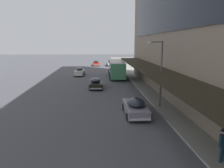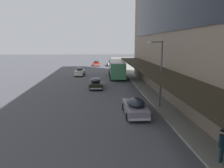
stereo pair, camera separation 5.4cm
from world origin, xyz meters
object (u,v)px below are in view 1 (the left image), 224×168
at_px(sedan_lead_mid, 80,72).
at_px(sedan_oncoming_front, 96,63).
at_px(sedan_oncoming_rear, 135,107).
at_px(pedestrian_at_kerb, 223,144).
at_px(sedan_far_back, 96,83).
at_px(transit_bus_kerbside_front, 116,68).
at_px(sedan_trailing_near, 110,63).
at_px(street_lamp, 159,69).

relative_size(sedan_lead_mid, sedan_oncoming_front, 0.99).
distance_m(sedan_oncoming_rear, pedestrian_at_kerb, 8.97).
bearing_deg(sedan_far_back, sedan_lead_mid, 104.62).
xyz_separation_m(transit_bus_kerbside_front, sedan_far_back, (-3.88, -9.92, -1.04)).
relative_size(sedan_oncoming_rear, pedestrian_at_kerb, 2.61).
bearing_deg(transit_bus_kerbside_front, pedestrian_at_kerb, -84.65).
height_order(transit_bus_kerbside_front, pedestrian_at_kerb, transit_bus_kerbside_front).
bearing_deg(sedan_oncoming_rear, sedan_lead_mid, 105.49).
bearing_deg(sedan_far_back, sedan_trailing_near, 82.40).
bearing_deg(sedan_oncoming_front, sedan_far_back, -89.99).
xyz_separation_m(transit_bus_kerbside_front, sedan_oncoming_front, (-3.89, 21.20, -1.04)).
bearing_deg(transit_bus_kerbside_front, sedan_oncoming_rear, -90.73).
bearing_deg(sedan_oncoming_front, sedan_oncoming_rear, -85.25).
distance_m(sedan_oncoming_front, street_lamp, 42.04).
xyz_separation_m(sedan_trailing_near, sedan_oncoming_rear, (-0.45, -42.62, -0.02)).
distance_m(pedestrian_at_kerb, street_lamp, 10.68).
xyz_separation_m(sedan_lead_mid, street_lamp, (9.46, -22.71, 3.13)).
distance_m(transit_bus_kerbside_front, sedan_oncoming_rear, 22.21).
height_order(transit_bus_kerbside_front, sedan_lead_mid, transit_bus_kerbside_front).
bearing_deg(sedan_oncoming_rear, pedestrian_at_kerb, -69.42).
bearing_deg(sedan_oncoming_front, street_lamp, -81.45).
bearing_deg(sedan_lead_mid, transit_bus_kerbside_front, -19.02).
distance_m(sedan_far_back, sedan_trailing_near, 30.63).
bearing_deg(street_lamp, transit_bus_kerbside_front, 96.60).
relative_size(sedan_lead_mid, sedan_trailing_near, 0.94).
height_order(sedan_trailing_near, sedan_oncoming_rear, sedan_trailing_near).
bearing_deg(sedan_far_back, street_lamp, -58.93).
relative_size(sedan_trailing_near, sedan_oncoming_front, 1.05).
bearing_deg(pedestrian_at_kerb, transit_bus_kerbside_front, 95.35).
height_order(sedan_trailing_near, sedan_oncoming_front, sedan_trailing_near).
bearing_deg(street_lamp, sedan_oncoming_front, 98.55).
xyz_separation_m(transit_bus_kerbside_front, street_lamp, (2.34, -20.26, 2.13)).
bearing_deg(street_lamp, sedan_oncoming_rear, -143.86).
height_order(transit_bus_kerbside_front, sedan_oncoming_front, transit_bus_kerbside_front).
relative_size(sedan_far_back, sedan_lead_mid, 1.09).
distance_m(sedan_lead_mid, pedestrian_at_kerb, 34.50).
bearing_deg(sedan_oncoming_front, transit_bus_kerbside_front, -79.60).
xyz_separation_m(transit_bus_kerbside_front, sedan_trailing_near, (0.16, 20.44, -1.00)).
height_order(pedestrian_at_kerb, street_lamp, street_lamp).
distance_m(transit_bus_kerbside_front, sedan_oncoming_front, 21.58).
bearing_deg(transit_bus_kerbside_front, sedan_far_back, -111.38).
distance_m(transit_bus_kerbside_front, sedan_far_back, 10.71).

